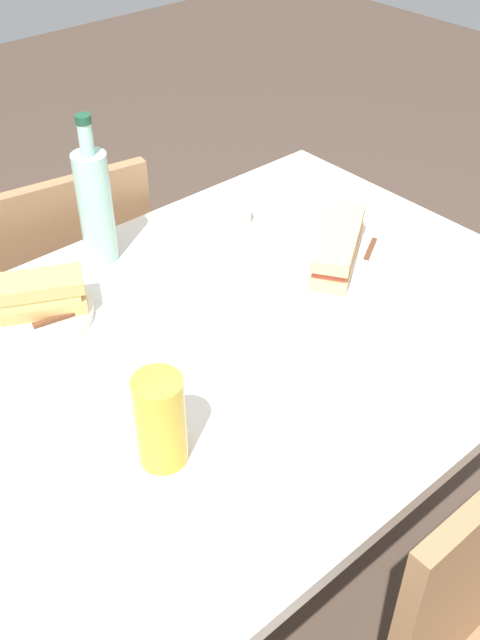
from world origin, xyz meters
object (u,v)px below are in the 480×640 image
(chair_near, at_px, (70,296))
(knife_far, at_px, (34,326))
(baguette_sandwich_far, at_px, (23,296))
(knife_near, at_px, (365,260))
(plate_far, at_px, (28,315))
(baguette_sandwich_near, at_px, (338,245))
(olive_bowl, at_px, (228,215))
(plate_near, at_px, (337,263))
(beer_glass, at_px, (160,421))
(water_bottle, at_px, (95,205))
(dining_table, at_px, (240,377))

(chair_near, distance_m, knife_far, 0.57)
(baguette_sandwich_far, xyz_separation_m, knife_far, (0.01, 0.05, -0.03))
(knife_near, distance_m, plate_far, 0.65)
(baguette_sandwich_far, bearing_deg, baguette_sandwich_near, 154.99)
(chair_near, relative_size, olive_bowl, 8.51)
(plate_near, bearing_deg, plate_far, -25.01)
(knife_near, xyz_separation_m, beer_glass, (0.59, 0.13, 0.06))
(plate_near, distance_m, baguette_sandwich_far, 0.60)
(knife_far, xyz_separation_m, olive_bowl, (-0.50, -0.07, -0.00))
(chair_near, xyz_separation_m, water_bottle, (0.04, 0.28, 0.40))
(plate_near, distance_m, knife_near, 0.06)
(water_bottle, bearing_deg, baguette_sandwich_near, 134.97)
(plate_far, relative_size, beer_glass, 1.56)
(plate_near, relative_size, baguette_sandwich_far, 1.06)
(baguette_sandwich_far, xyz_separation_m, beer_glass, (0.01, 0.42, 0.03))
(baguette_sandwich_far, bearing_deg, olive_bowl, -177.47)
(baguette_sandwich_near, xyz_separation_m, beer_glass, (0.55, 0.17, 0.03))
(olive_bowl, bearing_deg, baguette_sandwich_near, 100.36)
(dining_table, xyz_separation_m, plate_far, (0.27, -0.27, 0.12))
(plate_near, height_order, water_bottle, water_bottle)
(plate_near, xyz_separation_m, knife_far, (0.55, -0.20, 0.01))
(water_bottle, height_order, olive_bowl, water_bottle)
(plate_far, relative_size, baguette_sandwich_far, 1.06)
(plate_far, bearing_deg, baguette_sandwich_far, 0.00)
(plate_far, distance_m, beer_glass, 0.43)
(baguette_sandwich_near, height_order, baguette_sandwich_far, same)
(dining_table, height_order, water_bottle, water_bottle)
(baguette_sandwich_near, distance_m, plate_far, 0.60)
(baguette_sandwich_near, height_order, water_bottle, water_bottle)
(water_bottle, bearing_deg, knife_near, 135.05)
(dining_table, distance_m, knife_near, 0.34)
(chair_near, height_order, knife_far, chair_near)
(baguette_sandwich_near, distance_m, olive_bowl, 0.28)
(dining_table, height_order, beer_glass, beer_glass)
(plate_far, xyz_separation_m, water_bottle, (-0.21, -0.08, 0.11))
(water_bottle, distance_m, beer_glass, 0.55)
(beer_glass, bearing_deg, baguette_sandwich_near, -162.81)
(plate_near, bearing_deg, dining_table, 4.52)
(baguette_sandwich_near, distance_m, knife_near, 0.06)
(knife_far, height_order, water_bottle, water_bottle)
(plate_near, height_order, baguette_sandwich_far, baguette_sandwich_far)
(chair_near, relative_size, water_bottle, 2.89)
(chair_near, relative_size, baguette_sandwich_near, 3.71)
(plate_far, height_order, olive_bowl, olive_bowl)
(knife_near, relative_size, baguette_sandwich_far, 0.73)
(plate_near, xyz_separation_m, knife_near, (-0.04, 0.04, 0.01))
(beer_glass, distance_m, olive_bowl, 0.67)
(knife_far, distance_m, beer_glass, 0.38)
(baguette_sandwich_far, height_order, olive_bowl, baguette_sandwich_far)
(plate_far, relative_size, olive_bowl, 2.31)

